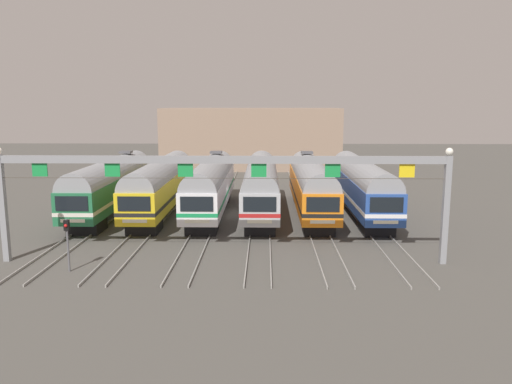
{
  "coord_description": "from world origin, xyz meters",
  "views": [
    {
      "loc": [
        2.55,
        -42.93,
        9.45
      ],
      "look_at": [
        1.8,
        -3.11,
        2.52
      ],
      "focal_mm": 35.41,
      "sensor_mm": 36.0,
      "label": 1
    }
  ],
  "objects_px": {
    "commuter_train_white": "(211,184)",
    "commuter_train_stainless": "(261,184)",
    "yard_signal_mast": "(67,235)",
    "commuter_train_green": "(111,183)",
    "commuter_train_blue": "(362,184)",
    "commuter_train_yellow": "(161,184)",
    "catenary_gantry": "(222,174)",
    "commuter_train_orange": "(311,184)"
  },
  "relations": [
    {
      "from": "commuter_train_yellow",
      "to": "commuter_train_orange",
      "type": "xyz_separation_m",
      "value": [
        13.0,
        0.0,
        0.0
      ]
    },
    {
      "from": "commuter_train_green",
      "to": "catenary_gantry",
      "type": "xyz_separation_m",
      "value": [
        10.84,
        -13.5,
        2.69
      ]
    },
    {
      "from": "commuter_train_white",
      "to": "yard_signal_mast",
      "type": "height_order",
      "value": "commuter_train_white"
    },
    {
      "from": "commuter_train_green",
      "to": "commuter_train_blue",
      "type": "xyz_separation_m",
      "value": [
        21.67,
        -0.0,
        -0.0
      ]
    },
    {
      "from": "commuter_train_white",
      "to": "catenary_gantry",
      "type": "bearing_deg",
      "value": -80.88
    },
    {
      "from": "commuter_train_yellow",
      "to": "commuter_train_white",
      "type": "bearing_deg",
      "value": 0.06
    },
    {
      "from": "commuter_train_green",
      "to": "catenary_gantry",
      "type": "height_order",
      "value": "catenary_gantry"
    },
    {
      "from": "commuter_train_yellow",
      "to": "catenary_gantry",
      "type": "distance_m",
      "value": 15.22
    },
    {
      "from": "commuter_train_stainless",
      "to": "commuter_train_orange",
      "type": "distance_m",
      "value": 4.33
    },
    {
      "from": "commuter_train_orange",
      "to": "yard_signal_mast",
      "type": "bearing_deg",
      "value": -134.51
    },
    {
      "from": "commuter_train_green",
      "to": "commuter_train_white",
      "type": "distance_m",
      "value": 8.67
    },
    {
      "from": "commuter_train_blue",
      "to": "yard_signal_mast",
      "type": "distance_m",
      "value": 24.88
    },
    {
      "from": "commuter_train_stainless",
      "to": "yard_signal_mast",
      "type": "height_order",
      "value": "commuter_train_stainless"
    },
    {
      "from": "commuter_train_white",
      "to": "catenary_gantry",
      "type": "xyz_separation_m",
      "value": [
        2.17,
        -13.5,
        2.69
      ]
    },
    {
      "from": "commuter_train_orange",
      "to": "catenary_gantry",
      "type": "bearing_deg",
      "value": -115.72
    },
    {
      "from": "commuter_train_green",
      "to": "commuter_train_yellow",
      "type": "xyz_separation_m",
      "value": [
        4.33,
        -0.0,
        -0.0
      ]
    },
    {
      "from": "commuter_train_yellow",
      "to": "catenary_gantry",
      "type": "xyz_separation_m",
      "value": [
        6.5,
        -13.49,
        2.69
      ]
    },
    {
      "from": "commuter_train_green",
      "to": "commuter_train_stainless",
      "type": "relative_size",
      "value": 1.0
    },
    {
      "from": "catenary_gantry",
      "to": "commuter_train_yellow",
      "type": "bearing_deg",
      "value": 115.73
    },
    {
      "from": "commuter_train_green",
      "to": "commuter_train_white",
      "type": "bearing_deg",
      "value": 0.0
    },
    {
      "from": "commuter_train_stainless",
      "to": "catenary_gantry",
      "type": "xyz_separation_m",
      "value": [
        -2.17,
        -13.49,
        2.69
      ]
    },
    {
      "from": "commuter_train_stainless",
      "to": "commuter_train_blue",
      "type": "relative_size",
      "value": 1.0
    },
    {
      "from": "commuter_train_green",
      "to": "yard_signal_mast",
      "type": "distance_m",
      "value": 15.59
    },
    {
      "from": "commuter_train_green",
      "to": "commuter_train_stainless",
      "type": "bearing_deg",
      "value": -0.02
    },
    {
      "from": "commuter_train_blue",
      "to": "catenary_gantry",
      "type": "xyz_separation_m",
      "value": [
        -10.84,
        -13.49,
        2.69
      ]
    },
    {
      "from": "commuter_train_white",
      "to": "commuter_train_blue",
      "type": "height_order",
      "value": "commuter_train_white"
    },
    {
      "from": "commuter_train_white",
      "to": "commuter_train_stainless",
      "type": "height_order",
      "value": "commuter_train_white"
    },
    {
      "from": "commuter_train_stainless",
      "to": "commuter_train_orange",
      "type": "bearing_deg",
      "value": 0.06
    },
    {
      "from": "commuter_train_white",
      "to": "commuter_train_stainless",
      "type": "xyz_separation_m",
      "value": [
        4.33,
        -0.0,
        -0.0
      ]
    },
    {
      "from": "yard_signal_mast",
      "to": "commuter_train_stainless",
      "type": "bearing_deg",
      "value": 54.91
    },
    {
      "from": "commuter_train_green",
      "to": "commuter_train_blue",
      "type": "bearing_deg",
      "value": -0.01
    },
    {
      "from": "commuter_train_blue",
      "to": "commuter_train_green",
      "type": "bearing_deg",
      "value": 179.99
    },
    {
      "from": "commuter_train_blue",
      "to": "yard_signal_mast",
      "type": "bearing_deg",
      "value": -141.66
    },
    {
      "from": "commuter_train_stainless",
      "to": "catenary_gantry",
      "type": "relative_size",
      "value": 0.67
    },
    {
      "from": "commuter_train_green",
      "to": "commuter_train_blue",
      "type": "distance_m",
      "value": 21.67
    },
    {
      "from": "commuter_train_stainless",
      "to": "commuter_train_blue",
      "type": "height_order",
      "value": "same"
    },
    {
      "from": "commuter_train_yellow",
      "to": "yard_signal_mast",
      "type": "height_order",
      "value": "commuter_train_yellow"
    },
    {
      "from": "commuter_train_green",
      "to": "commuter_train_orange",
      "type": "bearing_deg",
      "value": 0.0
    },
    {
      "from": "commuter_train_green",
      "to": "commuter_train_orange",
      "type": "relative_size",
      "value": 1.0
    },
    {
      "from": "commuter_train_green",
      "to": "commuter_train_stainless",
      "type": "distance_m",
      "value": 13.0
    },
    {
      "from": "commuter_train_green",
      "to": "commuter_train_blue",
      "type": "height_order",
      "value": "commuter_train_green"
    },
    {
      "from": "commuter_train_blue",
      "to": "commuter_train_stainless",
      "type": "bearing_deg",
      "value": 180.0
    }
  ]
}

